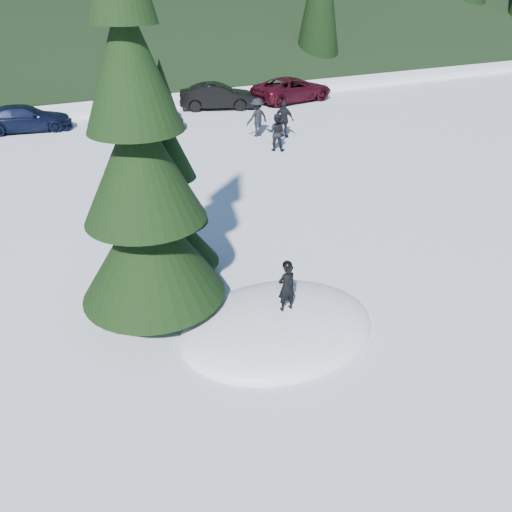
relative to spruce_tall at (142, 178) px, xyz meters
name	(u,v)px	position (x,y,z in m)	size (l,w,h in m)	color
ground	(278,328)	(2.20, -1.80, -3.32)	(200.00, 200.00, 0.00)	white
snow_mound	(278,328)	(2.20, -1.80, -3.32)	(4.48, 3.52, 0.96)	white
spruce_tall	(142,178)	(0.00, 0.00, 0.00)	(3.20, 3.20, 8.60)	black
spruce_short	(171,201)	(1.00, 1.40, -1.22)	(2.20, 2.20, 5.37)	black
child_skier	(287,287)	(2.38, -1.84, -2.27)	(0.41, 0.27, 1.13)	black
adult_0	(276,132)	(8.73, 9.79, -2.49)	(0.80, 0.63, 1.66)	black
adult_1	(284,119)	(10.12, 11.46, -2.42)	(1.06, 0.44, 1.80)	black
adult_2	(257,117)	(9.09, 12.33, -2.40)	(1.18, 0.68, 1.83)	black
car_3	(25,118)	(-0.96, 18.62, -2.67)	(1.81, 4.46, 1.29)	black
car_4	(139,116)	(4.16, 15.86, -2.56)	(1.81, 4.49, 1.53)	gray
car_5	(218,96)	(9.77, 18.68, -2.58)	(1.57, 4.52, 1.49)	black
car_6	(292,89)	(14.89, 18.54, -2.57)	(2.47, 5.36, 1.49)	#3A0A15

